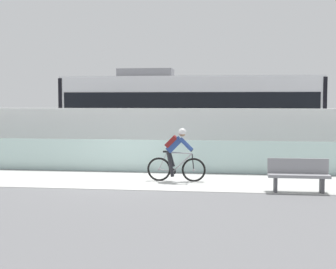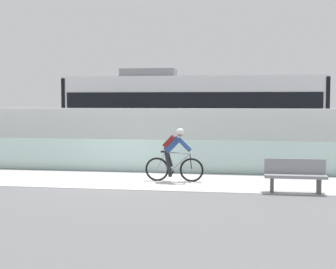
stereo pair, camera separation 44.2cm
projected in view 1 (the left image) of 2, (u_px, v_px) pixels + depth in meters
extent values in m
plane|color=slate|center=(122.00, 180.00, 15.03)|extent=(200.00, 200.00, 0.00)
cube|color=beige|center=(122.00, 180.00, 15.03)|extent=(32.00, 3.20, 0.01)
cube|color=silver|center=(134.00, 156.00, 16.82)|extent=(32.00, 0.05, 1.10)
cube|color=white|center=(143.00, 137.00, 18.56)|extent=(32.00, 0.36, 2.14)
cube|color=#595654|center=(154.00, 157.00, 21.09)|extent=(32.00, 0.08, 0.01)
cube|color=#595654|center=(159.00, 154.00, 22.51)|extent=(32.00, 0.08, 0.01)
cube|color=silver|center=(191.00, 113.00, 21.47)|extent=(11.00, 2.50, 3.10)
cube|color=black|center=(191.00, 105.00, 21.45)|extent=(10.56, 2.54, 1.04)
cube|color=orange|center=(190.00, 144.00, 21.57)|extent=(10.78, 2.53, 0.28)
cube|color=slate|center=(146.00, 73.00, 21.61)|extent=(2.40, 1.10, 0.36)
cube|color=#232326|center=(112.00, 147.00, 22.04)|extent=(1.40, 1.88, 0.20)
cylinder|color=black|center=(108.00, 150.00, 21.33)|extent=(0.60, 0.10, 0.60)
cylinder|color=black|center=(116.00, 147.00, 22.75)|extent=(0.60, 0.10, 0.60)
cube|color=#232326|center=(272.00, 149.00, 21.12)|extent=(1.40, 1.88, 0.20)
cylinder|color=black|center=(273.00, 152.00, 20.41)|extent=(0.60, 0.10, 0.60)
cylinder|color=black|center=(271.00, 148.00, 21.83)|extent=(0.60, 0.10, 0.60)
cube|color=black|center=(70.00, 112.00, 22.18)|extent=(0.16, 2.54, 2.94)
cube|color=black|center=(319.00, 113.00, 20.76)|extent=(0.16, 2.54, 2.94)
torus|color=black|center=(194.00, 170.00, 14.71)|extent=(0.72, 0.06, 0.72)
cylinder|color=#99999E|center=(194.00, 170.00, 14.71)|extent=(0.07, 0.10, 0.07)
torus|color=black|center=(159.00, 169.00, 14.85)|extent=(0.72, 0.06, 0.72)
cylinder|color=#99999E|center=(159.00, 169.00, 14.85)|extent=(0.07, 0.10, 0.07)
cylinder|color=#99999E|center=(182.00, 163.00, 14.74)|extent=(0.60, 0.04, 0.58)
cylinder|color=#99999E|center=(170.00, 162.00, 14.79)|extent=(0.22, 0.04, 0.59)
cylinder|color=#99999E|center=(180.00, 153.00, 14.73)|extent=(0.76, 0.04, 0.07)
cylinder|color=#99999E|center=(166.00, 170.00, 14.83)|extent=(0.43, 0.03, 0.09)
cylinder|color=#99999E|center=(163.00, 161.00, 14.82)|extent=(0.27, 0.02, 0.53)
cylinder|color=black|center=(193.00, 162.00, 14.70)|extent=(0.08, 0.03, 0.49)
cube|color=black|center=(167.00, 152.00, 14.78)|extent=(0.24, 0.10, 0.05)
cylinder|color=black|center=(192.00, 150.00, 14.68)|extent=(0.03, 0.58, 0.03)
cylinder|color=#262628|center=(173.00, 172.00, 14.80)|extent=(0.18, 0.02, 0.18)
cube|color=navy|center=(174.00, 145.00, 14.74)|extent=(0.50, 0.28, 0.51)
cube|color=maroon|center=(171.00, 142.00, 14.74)|extent=(0.38, 0.30, 0.38)
sphere|color=#997051|center=(182.00, 133.00, 14.68)|extent=(0.20, 0.20, 0.20)
sphere|color=silver|center=(182.00, 132.00, 14.68)|extent=(0.23, 0.23, 0.23)
cylinder|color=navy|center=(186.00, 145.00, 14.53)|extent=(0.41, 0.08, 0.41)
cylinder|color=navy|center=(187.00, 144.00, 14.85)|extent=(0.41, 0.08, 0.41)
cylinder|color=black|center=(170.00, 164.00, 14.70)|extent=(0.25, 0.11, 0.79)
cylinder|color=black|center=(171.00, 158.00, 14.87)|extent=(0.25, 0.11, 0.52)
cube|color=gray|center=(299.00, 176.00, 13.00)|extent=(1.60, 0.44, 0.08)
cube|color=gray|center=(298.00, 166.00, 13.18)|extent=(1.60, 0.06, 0.40)
cube|color=#4C4C51|center=(275.00, 184.00, 13.09)|extent=(0.08, 0.36, 0.41)
cube|color=#4C4C51|center=(322.00, 185.00, 12.94)|extent=(0.08, 0.36, 0.41)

